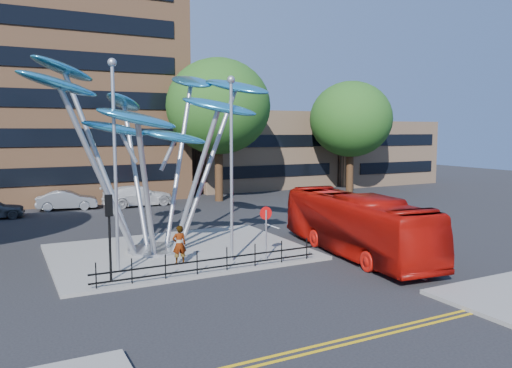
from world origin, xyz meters
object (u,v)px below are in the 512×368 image
tree_right (218,107)px  parked_car_mid (67,200)px  street_lamp_right (231,152)px  traffic_light_island (109,219)px  leaf_sculpture (151,114)px  pedestrian (179,245)px  tree_far (351,119)px  no_entry_sign_island (266,224)px  street_lamp_left (115,148)px  red_bus (356,224)px  parked_car_right (138,196)px

tree_right → parked_car_mid: bearing=175.5°
street_lamp_right → traffic_light_island: bearing=-174.8°
leaf_sculpture → pedestrian: size_ratio=7.36×
tree_far → traffic_light_island: size_ratio=3.16×
no_entry_sign_island → parked_car_mid: bearing=106.9°
street_lamp_right → traffic_light_island: (-5.50, -0.50, -2.48)m
street_lamp_left → leaf_sculpture: bearing=52.6°
traffic_light_island → parked_car_mid: size_ratio=0.77×
tree_right → leaf_sculpture: tree_right is taller
street_lamp_left → street_lamp_right: 5.03m
street_lamp_right → red_bus: bearing=-11.0°
parked_car_mid → tree_far: bearing=-82.2°
parked_car_mid → parked_car_right: 5.36m
tree_right → parked_car_mid: 14.26m
parked_car_mid → street_lamp_left: bearing=-170.9°
leaf_sculpture → parked_car_mid: 17.53m
parked_car_mid → traffic_light_island: bearing=-172.3°
traffic_light_island → red_bus: size_ratio=0.32×
leaf_sculpture → red_bus: (8.67, -4.86, -5.38)m
leaf_sculpture → red_bus: 11.30m
tree_right → red_bus: size_ratio=1.13×
tree_right → parked_car_mid: size_ratio=2.73×
traffic_light_island → parked_car_mid: (0.79, 20.46, -1.89)m
pedestrian → tree_far: bearing=-138.7°
tree_far → pedestrian: 30.65m
leaf_sculpture → street_lamp_right: leaf_sculpture is taller
tree_far → traffic_light_island: (-27.00, -19.50, -4.49)m
pedestrian → parked_car_right: (2.89, 18.73, -0.20)m
street_lamp_left → pedestrian: 5.13m
street_lamp_left → parked_car_right: size_ratio=1.56×
tree_far → street_lamp_left: (-26.50, -18.50, -1.75)m
leaf_sculpture → street_lamp_left: leaf_sculpture is taller
street_lamp_left → pedestrian: size_ratio=5.09×
tree_right → no_entry_sign_island: (-6.00, -19.48, -6.22)m
parked_car_right → red_bus: bearing=-167.8°
leaf_sculpture → parked_car_right: bearing=78.5°
leaf_sculpture → street_lamp_right: bearing=-55.1°
tree_right → no_entry_sign_island: 21.31m
red_bus → pedestrian: size_ratio=6.20×
red_bus → parked_car_mid: bearing=123.8°
pedestrian → tree_right: bearing=-114.4°
tree_right → parked_car_right: tree_right is taller
leaf_sculpture → tree_right: bearing=56.7°
tree_right → tree_far: (14.00, 0.00, -0.93)m
street_lamp_left → street_lamp_right: size_ratio=1.06×
pedestrian → parked_car_mid: (-2.43, 19.32, -0.29)m
traffic_light_island → red_bus: traffic_light_island is taller
tree_far → leaf_sculpture: 28.53m
tree_far → parked_car_mid: size_ratio=2.44×
street_lamp_left → tree_right: bearing=56.0°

